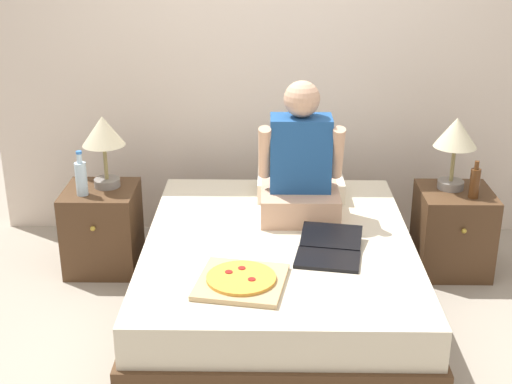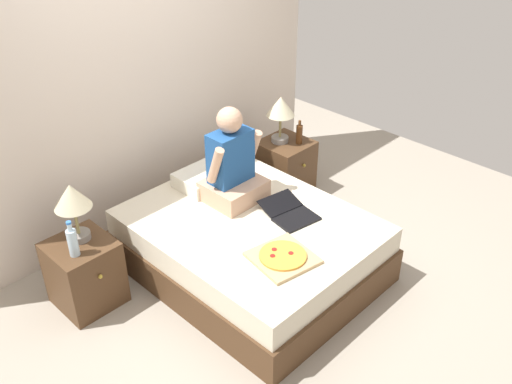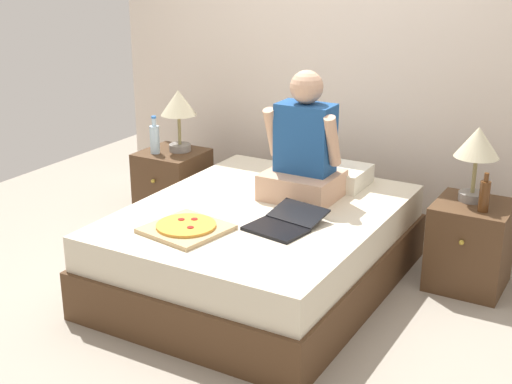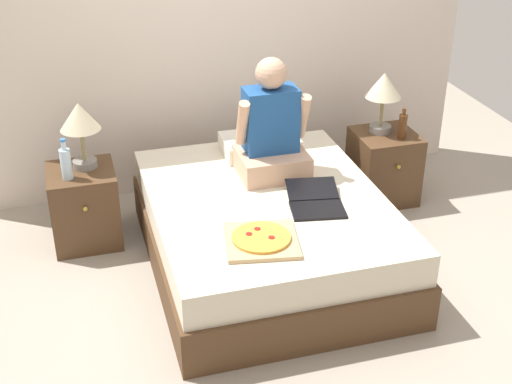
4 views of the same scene
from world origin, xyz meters
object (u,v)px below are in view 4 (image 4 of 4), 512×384
at_px(water_bottle, 66,163).
at_px(beer_bottle, 403,126).
at_px(bed, 267,231).
at_px(lamp_on_right_nightstand, 384,90).
at_px(pizza_box, 261,240).
at_px(person_seated, 271,132).
at_px(nightstand_left, 84,206).
at_px(lamp_on_left_nightstand, 80,121).
at_px(laptop, 316,203).
at_px(nightstand_right, 383,166).

xyz_separation_m(water_bottle, beer_bottle, (2.34, -0.01, -0.02)).
relative_size(bed, lamp_on_right_nightstand, 4.09).
distance_m(water_bottle, pizza_box, 1.43).
bearing_deg(pizza_box, person_seated, 69.51).
xyz_separation_m(nightstand_left, person_seated, (1.22, -0.30, 0.52)).
height_order(nightstand_left, lamp_on_left_nightstand, lamp_on_left_nightstand).
relative_size(beer_bottle, laptop, 0.50).
relative_size(water_bottle, nightstand_right, 0.52).
relative_size(person_seated, pizza_box, 1.69).
bearing_deg(water_bottle, nightstand_right, 2.27).
relative_size(bed, water_bottle, 6.68).
height_order(nightstand_right, pizza_box, pizza_box).
bearing_deg(laptop, bed, 143.05).
distance_m(nightstand_right, lamp_on_right_nightstand, 0.59).
bearing_deg(lamp_on_right_nightstand, person_seated, -159.79).
height_order(nightstand_left, nightstand_right, same).
bearing_deg(lamp_on_right_nightstand, nightstand_right, -59.07).
bearing_deg(nightstand_right, water_bottle, -177.73).
bearing_deg(nightstand_left, person_seated, -13.74).
bearing_deg(beer_bottle, bed, -156.04).
distance_m(water_bottle, laptop, 1.60).
relative_size(bed, laptop, 3.99).
relative_size(water_bottle, laptop, 0.60).
relative_size(lamp_on_left_nightstand, beer_bottle, 1.96).
bearing_deg(nightstand_left, pizza_box, -50.70).
bearing_deg(lamp_on_left_nightstand, beer_bottle, -3.86).
relative_size(bed, nightstand_right, 3.48).
height_order(bed, beer_bottle, beer_bottle).
bearing_deg(water_bottle, lamp_on_left_nightstand, 49.40).
bearing_deg(lamp_on_left_nightstand, person_seated, -16.46).
bearing_deg(bed, laptop, -36.95).
bearing_deg(beer_bottle, lamp_on_right_nightstand, 123.69).
distance_m(lamp_on_left_nightstand, laptop, 1.60).
relative_size(bed, pizza_box, 3.98).
bearing_deg(person_seated, beer_bottle, 10.73).
height_order(lamp_on_left_nightstand, nightstand_right, lamp_on_left_nightstand).
bearing_deg(pizza_box, lamp_on_left_nightstand, 126.83).
relative_size(water_bottle, lamp_on_right_nightstand, 0.61).
bearing_deg(beer_bottle, pizza_box, -143.07).
bearing_deg(nightstand_left, lamp_on_left_nightstand, 51.37).
xyz_separation_m(lamp_on_left_nightstand, water_bottle, (-0.12, -0.14, -0.22)).
relative_size(lamp_on_left_nightstand, pizza_box, 0.97).
xyz_separation_m(water_bottle, lamp_on_right_nightstand, (2.24, 0.14, 0.22)).
xyz_separation_m(laptop, pizza_box, (-0.43, -0.31, -0.00)).
bearing_deg(laptop, pizza_box, -144.66).
bearing_deg(person_seated, lamp_on_left_nightstand, 163.54).
height_order(lamp_on_left_nightstand, person_seated, person_seated).
distance_m(nightstand_right, beer_bottle, 0.38).
distance_m(lamp_on_right_nightstand, beer_bottle, 0.29).
xyz_separation_m(lamp_on_right_nightstand, pizza_box, (-1.25, -1.17, -0.34)).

